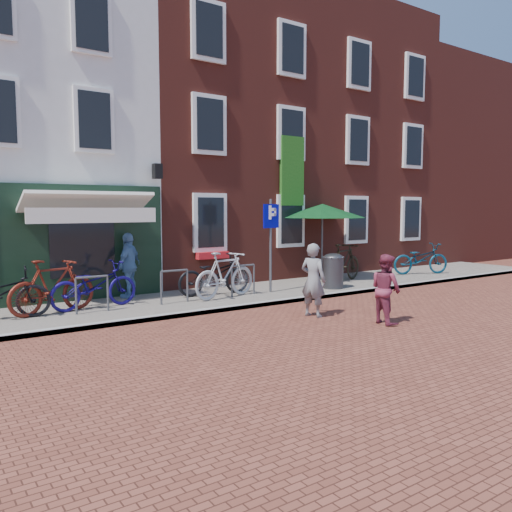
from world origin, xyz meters
TOP-DOWN VIEW (x-y plane):
  - ground at (0.00, 0.00)m, footprint 80.00×80.00m
  - sidewalk at (1.00, 1.50)m, footprint 24.00×3.00m
  - building_brick_mid at (2.00, 7.00)m, footprint 6.00×8.00m
  - building_brick_right at (8.00, 7.00)m, footprint 6.00×8.00m
  - filler_right at (14.50, 7.00)m, footprint 7.00×8.00m
  - litter_bin at (3.33, 0.74)m, footprint 0.59×0.59m
  - parking_sign at (1.41, 1.19)m, footprint 0.50×0.07m
  - parasol at (4.37, 2.40)m, footprint 2.77×2.77m
  - woman at (0.57, -1.55)m, footprint 0.57×0.70m
  - boy at (1.37, -2.92)m, footprint 0.65×0.79m
  - cafe_person at (-2.11, 2.60)m, footprint 1.02×0.96m
  - bicycle_1 at (-4.24, 1.59)m, footprint 2.08×1.06m
  - bicycle_2 at (-3.31, 1.66)m, footprint 2.14×0.96m
  - bicycle_3 at (-0.10, 1.12)m, footprint 2.08×0.96m
  - bicycle_4 at (-0.10, 1.70)m, footprint 2.12×0.88m
  - bicycle_5 at (4.52, 1.55)m, footprint 2.08×1.08m
  - bicycle_6 at (8.06, 1.34)m, footprint 2.19×1.43m

SIDE VIEW (x-z plane):
  - ground at x=0.00m, z-range 0.00..0.00m
  - sidewalk at x=1.00m, z-range 0.00..0.10m
  - bicycle_2 at x=-3.31m, z-range 0.10..1.19m
  - bicycle_4 at x=-0.10m, z-range 0.10..1.19m
  - bicycle_6 at x=8.06m, z-range 0.10..1.19m
  - litter_bin at x=3.33m, z-range 0.12..1.20m
  - bicycle_1 at x=-4.24m, z-range 0.10..1.30m
  - bicycle_3 at x=-0.10m, z-range 0.10..1.30m
  - bicycle_5 at x=4.52m, z-range 0.10..1.30m
  - boy at x=1.37m, z-range 0.00..1.47m
  - woman at x=0.57m, z-range 0.00..1.65m
  - cafe_person at x=-2.11m, z-range 0.10..1.79m
  - parking_sign at x=1.41m, z-range 0.52..3.08m
  - parasol at x=4.37m, z-range 1.14..3.69m
  - filler_right at x=14.50m, z-range 0.00..9.00m
  - building_brick_mid at x=2.00m, z-range 0.00..10.00m
  - building_brick_right at x=8.00m, z-range 0.00..10.00m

